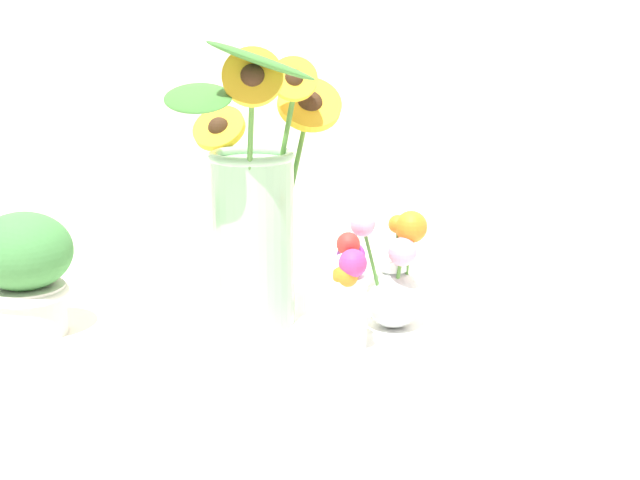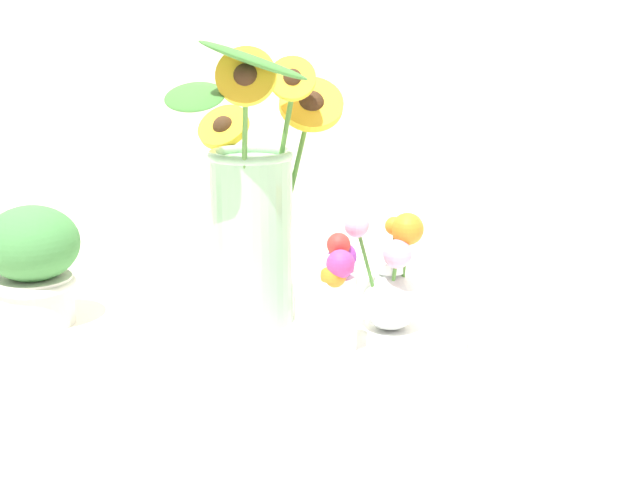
# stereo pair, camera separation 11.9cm
# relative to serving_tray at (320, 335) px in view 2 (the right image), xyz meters

# --- Properties ---
(ground_plane) EXTENTS (6.00, 6.00, 0.00)m
(ground_plane) POSITION_rel_serving_tray_xyz_m (-0.04, -0.03, -0.01)
(ground_plane) COLOR silver
(serving_tray) EXTENTS (0.40, 0.40, 0.02)m
(serving_tray) POSITION_rel_serving_tray_xyz_m (0.00, 0.00, 0.00)
(serving_tray) COLOR white
(serving_tray) RESTS_ON ground_plane
(mason_jar_sunflowers) EXTENTS (0.26, 0.23, 0.40)m
(mason_jar_sunflowers) POSITION_rel_serving_tray_xyz_m (-0.10, 0.03, 0.16)
(mason_jar_sunflowers) COLOR #99CC9E
(mason_jar_sunflowers) RESTS_ON serving_tray
(vase_small_center) EXTENTS (0.08, 0.08, 0.16)m
(vase_small_center) POSITION_rel_serving_tray_xyz_m (0.02, -0.07, 0.08)
(vase_small_center) COLOR white
(vase_small_center) RESTS_ON serving_tray
(vase_bulb_right) EXTENTS (0.10, 0.09, 0.17)m
(vase_bulb_right) POSITION_rel_serving_tray_xyz_m (0.10, 0.01, 0.08)
(vase_bulb_right) COLOR white
(vase_bulb_right) RESTS_ON serving_tray
(potted_plant) EXTENTS (0.14, 0.14, 0.17)m
(potted_plant) POSITION_rel_serving_tray_xyz_m (-0.41, 0.03, 0.09)
(potted_plant) COLOR beige
(potted_plant) RESTS_ON ground_plane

